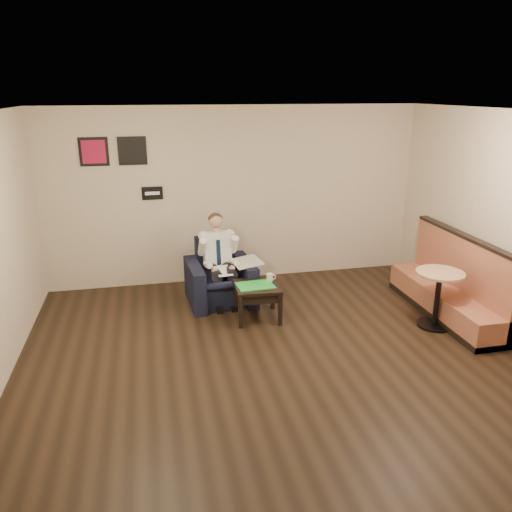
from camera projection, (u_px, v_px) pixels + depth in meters
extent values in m
plane|color=black|center=(283.00, 370.00, 5.65)|extent=(6.00, 6.00, 0.00)
cube|color=beige|center=(235.00, 196.00, 7.99)|extent=(6.00, 0.02, 2.80)
cube|color=beige|center=(452.00, 439.00, 2.43)|extent=(6.00, 0.02, 2.80)
cube|color=white|center=(289.00, 113.00, 4.76)|extent=(6.00, 6.00, 0.02)
cube|color=black|center=(152.00, 193.00, 7.67)|extent=(0.32, 0.02, 0.20)
cube|color=#AF1542|center=(94.00, 152.00, 7.31)|extent=(0.42, 0.03, 0.42)
cube|color=black|center=(132.00, 151.00, 7.42)|extent=(0.42, 0.03, 0.42)
cube|color=black|center=(220.00, 273.00, 7.34)|extent=(1.00, 1.00, 0.91)
cube|color=white|center=(223.00, 271.00, 7.11)|extent=(0.25, 0.32, 0.01)
cube|color=silver|center=(247.00, 262.00, 7.30)|extent=(0.45, 0.54, 0.01)
cube|color=black|center=(257.00, 302.00, 6.86)|extent=(0.63, 0.63, 0.49)
cube|color=green|center=(255.00, 285.00, 6.75)|extent=(0.52, 0.39, 0.01)
cylinder|color=white|center=(270.00, 277.00, 6.92)|extent=(0.09, 0.09, 0.10)
cube|color=black|center=(259.00, 280.00, 6.95)|extent=(0.17, 0.11, 0.01)
cube|color=#A0583E|center=(447.00, 277.00, 6.87)|extent=(0.53, 2.21, 1.13)
cylinder|color=tan|center=(437.00, 299.00, 6.58)|extent=(0.68, 0.68, 0.77)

